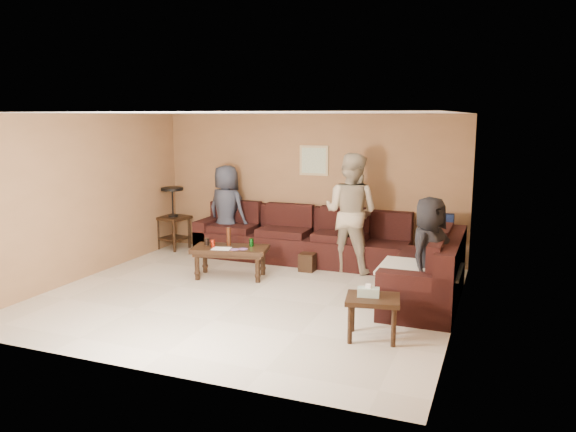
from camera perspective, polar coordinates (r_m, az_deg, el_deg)
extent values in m
plane|color=beige|center=(7.90, -3.97, -8.06)|extent=(5.50, 5.50, 0.00)
cube|color=white|center=(7.51, -4.20, 10.01)|extent=(5.50, 5.00, 0.10)
cube|color=#996F48|center=(9.90, 2.13, 3.08)|extent=(5.50, 0.10, 2.50)
cube|color=#996F48|center=(5.49, -15.33, -2.99)|extent=(5.50, 0.10, 2.50)
cube|color=#996F48|center=(9.12, -19.92, 1.88)|extent=(0.10, 5.00, 2.50)
cube|color=#996F48|center=(6.90, 17.02, -0.44)|extent=(0.10, 5.00, 2.50)
cube|color=black|center=(9.66, 1.21, -3.27)|extent=(3.70, 0.90, 0.45)
cube|color=black|center=(9.87, 1.87, -0.31)|extent=(3.70, 0.24, 0.45)
cube|color=black|center=(10.35, -7.83, -1.95)|extent=(0.24, 0.90, 0.63)
cube|color=black|center=(7.76, 13.65, -6.91)|extent=(0.90, 2.00, 0.45)
cube|color=black|center=(7.61, 16.26, -3.86)|extent=(0.24, 2.00, 0.45)
cube|color=black|center=(6.90, 12.68, -8.24)|extent=(0.90, 0.24, 0.63)
cube|color=#131D3E|center=(9.04, 15.05, -1.14)|extent=(0.45, 0.14, 0.45)
cube|color=beige|center=(7.24, 13.28, -5.22)|extent=(1.00, 0.85, 0.04)
cube|color=black|center=(8.67, -5.89, -3.36)|extent=(1.25, 0.82, 0.06)
cube|color=black|center=(8.69, -5.88, -3.76)|extent=(1.15, 0.72, 0.05)
cylinder|color=black|center=(8.66, -9.22, -5.09)|extent=(0.07, 0.07, 0.42)
cylinder|color=black|center=(8.43, -3.10, -5.39)|extent=(0.07, 0.07, 0.42)
cylinder|color=black|center=(9.05, -8.43, -4.41)|extent=(0.07, 0.07, 0.42)
cylinder|color=black|center=(8.83, -2.57, -4.68)|extent=(0.07, 0.07, 0.42)
cylinder|color=#A32712|center=(8.67, -7.65, -2.78)|extent=(0.07, 0.07, 0.12)
cylinder|color=#136D1B|center=(8.68, -3.73, -2.70)|extent=(0.07, 0.07, 0.12)
cylinder|color=#3A1B0D|center=(8.76, -6.04, -2.07)|extent=(0.07, 0.07, 0.28)
cylinder|color=black|center=(8.83, -8.26, -2.59)|extent=(0.08, 0.08, 0.11)
cube|color=white|center=(8.57, -6.77, -3.31)|extent=(0.32, 0.28, 0.00)
cylinder|color=#BA4173|center=(8.49, -5.47, -3.41)|extent=(0.14, 0.14, 0.01)
cylinder|color=#BA4173|center=(8.51, -4.57, -3.36)|extent=(0.14, 0.14, 0.01)
cube|color=black|center=(10.69, -11.59, -0.18)|extent=(0.59, 0.59, 0.05)
cube|color=black|center=(10.76, -11.51, -2.20)|extent=(0.52, 0.52, 0.03)
cylinder|color=black|center=(10.74, -13.06, -1.78)|extent=(0.05, 0.05, 0.59)
cylinder|color=black|center=(10.46, -11.49, -2.04)|extent=(0.05, 0.05, 0.59)
cylinder|color=black|center=(11.02, -11.57, -1.42)|extent=(0.05, 0.05, 0.59)
cylinder|color=black|center=(10.75, -10.00, -1.66)|extent=(0.05, 0.05, 0.59)
cylinder|color=black|center=(10.68, -11.59, 0.04)|extent=(0.18, 0.18, 0.03)
cylinder|color=black|center=(10.64, -11.64, 1.41)|extent=(0.03, 0.03, 0.49)
cylinder|color=black|center=(10.61, -11.69, 2.71)|extent=(0.41, 0.41, 0.05)
cube|color=black|center=(6.35, 8.62, -8.37)|extent=(0.66, 0.58, 0.05)
cylinder|color=black|center=(6.27, 6.31, -10.80)|extent=(0.05, 0.05, 0.46)
cylinder|color=black|center=(6.25, 10.68, -10.97)|extent=(0.05, 0.05, 0.46)
cylinder|color=black|center=(6.61, 6.57, -9.68)|extent=(0.05, 0.05, 0.46)
cylinder|color=black|center=(6.59, 10.70, -9.84)|extent=(0.05, 0.05, 0.46)
cube|color=silver|center=(6.34, 8.16, -7.67)|extent=(0.26, 0.16, 0.10)
cube|color=white|center=(6.32, 8.18, -7.06)|extent=(0.06, 0.04, 0.05)
cube|color=black|center=(9.06, 1.99, -4.71)|extent=(0.24, 0.24, 0.29)
cube|color=tan|center=(9.80, 2.66, 5.65)|extent=(0.52, 0.03, 0.52)
cube|color=silver|center=(9.79, 2.63, 5.65)|extent=(0.44, 0.01, 0.44)
imported|color=#313645|center=(10.10, -6.25, 0.62)|extent=(0.87, 0.66, 1.61)
imported|color=#BEAD8D|center=(9.00, 6.40, 0.37)|extent=(1.04, 0.87, 1.89)
imported|color=black|center=(7.28, 14.09, -3.86)|extent=(0.67, 0.83, 1.48)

